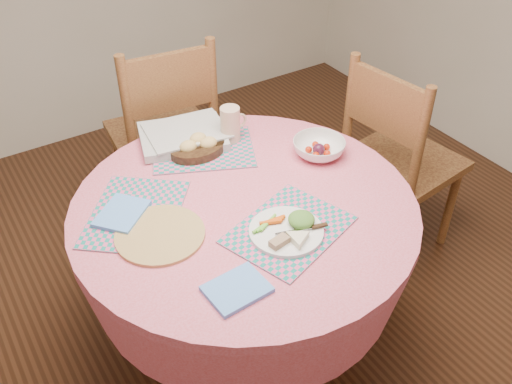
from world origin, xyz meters
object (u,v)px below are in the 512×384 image
Objects in this scene: chair_right at (397,157)px; dinner_plate at (289,229)px; wicker_trivet at (160,234)px; dining_table at (245,243)px; chair_back at (166,132)px; fruit_bowl at (319,148)px; bread_bowl at (198,146)px; latte_mug at (231,124)px.

chair_right is 0.98m from dinner_plate.
wicker_trivet is (-1.24, -0.13, 0.22)m from chair_right.
chair_back is (0.10, 0.89, -0.01)m from dining_table.
fruit_bowl is at bearing 87.04° from chair_right.
chair_back reaches higher than bread_bowl.
chair_back reaches higher than latte_mug.
latte_mug is (0.16, 0.01, 0.05)m from bread_bowl.
chair_back reaches higher than dinner_plate.
dinner_plate is at bearing -102.57° from latte_mug.
dinner_plate is at bearing 105.32° from chair_right.
chair_back is at bearing 80.80° from bread_bowl.
fruit_bowl is at bearing 13.95° from dining_table.
bread_bowl reaches higher than dinner_plate.
wicker_trivet is at bearing 70.98° from chair_back.
chair_back reaches higher than fruit_bowl.
latte_mug is 0.37m from fruit_bowl.
chair_back is at bearing 98.51° from latte_mug.
chair_right is at bearing -14.53° from bread_bowl.
chair_back is 7.21× the size of latte_mug.
fruit_bowl is at bearing 7.54° from wicker_trivet.
latte_mug is (0.17, 0.38, 0.27)m from dining_table.
fruit_bowl is at bearing 41.01° from dinner_plate.
chair_back is at bearing 87.02° from dinner_plate.
chair_back is 0.88m from fruit_bowl.
dinner_plate is at bearing -79.98° from dining_table.
dining_table is at bearing 91.59° from chair_right.
dinner_plate is 1.09× the size of bread_bowl.
chair_right reaches higher than latte_mug.
wicker_trivet is at bearing 179.19° from dining_table.
latte_mug reaches higher than wicker_trivet.
chair_back is 1.00m from wicker_trivet.
dining_table is at bearing -166.05° from fruit_bowl.
wicker_trivet is at bearing -132.69° from bread_bowl.
dining_table is 8.53× the size of latte_mug.
dinner_plate is (0.04, -0.22, 0.22)m from dining_table.
dining_table is 0.50m from latte_mug.
fruit_bowl is (0.24, -0.28, -0.05)m from latte_mug.
fruit_bowl is (-0.50, -0.03, 0.25)m from chair_right.
fruit_bowl is (0.74, 0.10, 0.03)m from wicker_trivet.
wicker_trivet is 0.43m from dinner_plate.
bread_bowl is at bearing 88.07° from dining_table.
latte_mug is (0.13, 0.60, 0.06)m from dinner_plate.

